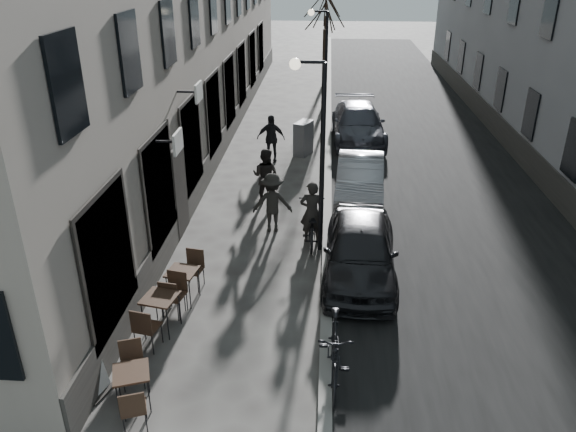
# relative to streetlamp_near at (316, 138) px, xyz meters

# --- Properties ---
(ground) EXTENTS (120.00, 120.00, 0.00)m
(ground) POSITION_rel_streetlamp_near_xyz_m (0.17, -6.00, -3.16)
(ground) COLOR #3E3A38
(ground) RESTS_ON ground
(road) EXTENTS (7.30, 60.00, 0.00)m
(road) POSITION_rel_streetlamp_near_xyz_m (4.02, 10.00, -3.16)
(road) COLOR black
(road) RESTS_ON ground
(kerb) EXTENTS (0.25, 60.00, 0.12)m
(kerb) POSITION_rel_streetlamp_near_xyz_m (0.37, 10.00, -3.10)
(kerb) COLOR gray
(kerb) RESTS_ON ground
(streetlamp_near) EXTENTS (0.90, 0.28, 5.09)m
(streetlamp_near) POSITION_rel_streetlamp_near_xyz_m (0.00, 0.00, 0.00)
(streetlamp_near) COLOR black
(streetlamp_near) RESTS_ON ground
(streetlamp_far) EXTENTS (0.90, 0.28, 5.09)m
(streetlamp_far) POSITION_rel_streetlamp_near_xyz_m (0.00, 12.00, 0.00)
(streetlamp_far) COLOR black
(streetlamp_far) RESTS_ON ground
(tree_near) EXTENTS (2.40, 2.40, 5.70)m
(tree_near) POSITION_rel_streetlamp_near_xyz_m (0.07, 15.00, 1.50)
(tree_near) COLOR black
(tree_near) RESTS_ON ground
(tree_far) EXTENTS (2.40, 2.40, 5.70)m
(tree_far) POSITION_rel_streetlamp_near_xyz_m (0.07, 21.00, 1.50)
(tree_far) COLOR black
(tree_far) RESTS_ON ground
(bistro_set_a) EXTENTS (0.90, 1.57, 0.90)m
(bistro_set_a) POSITION_rel_streetlamp_near_xyz_m (-3.02, -6.03, -2.70)
(bistro_set_a) COLOR black
(bistro_set_a) RESTS_ON ground
(bistro_set_b) EXTENTS (0.81, 1.73, 0.99)m
(bistro_set_b) POSITION_rel_streetlamp_near_xyz_m (-3.12, -3.82, -2.65)
(bistro_set_b) COLOR black
(bistro_set_b) RESTS_ON ground
(bistro_set_c) EXTENTS (0.75, 1.65, 0.95)m
(bistro_set_c) POSITION_rel_streetlamp_near_xyz_m (-2.93, -2.69, -2.67)
(bistro_set_c) COLOR black
(bistro_set_c) RESTS_ON ground
(sign_board) EXTENTS (0.51, 0.66, 1.03)m
(sign_board) POSITION_rel_streetlamp_near_xyz_m (-3.84, -5.80, -2.74)
(sign_board) COLOR black
(sign_board) RESTS_ON ground
(utility_cabinet) EXTENTS (0.79, 1.00, 1.32)m
(utility_cabinet) POSITION_rel_streetlamp_near_xyz_m (-0.63, 7.82, -2.50)
(utility_cabinet) COLOR slate
(utility_cabinet) RESTS_ON ground
(bicycle) EXTENTS (0.79, 2.10, 1.09)m
(bicycle) POSITION_rel_streetlamp_near_xyz_m (-0.08, 0.45, -2.61)
(bicycle) COLOR black
(bicycle) RESTS_ON ground
(cyclist_rider) EXTENTS (0.66, 0.45, 1.79)m
(cyclist_rider) POSITION_rel_streetlamp_near_xyz_m (-0.08, 0.45, -2.27)
(cyclist_rider) COLOR black
(cyclist_rider) RESTS_ON ground
(pedestrian_near) EXTENTS (1.04, 0.91, 1.80)m
(pedestrian_near) POSITION_rel_streetlamp_near_xyz_m (-1.62, 3.06, -2.26)
(pedestrian_near) COLOR black
(pedestrian_near) RESTS_ON ground
(pedestrian_mid) EXTENTS (1.18, 0.74, 1.75)m
(pedestrian_mid) POSITION_rel_streetlamp_near_xyz_m (-1.21, 1.06, -2.29)
(pedestrian_mid) COLOR black
(pedestrian_mid) RESTS_ON ground
(pedestrian_far) EXTENTS (1.08, 0.48, 1.81)m
(pedestrian_far) POSITION_rel_streetlamp_near_xyz_m (-1.83, 6.95, -2.26)
(pedestrian_far) COLOR black
(pedestrian_far) RESTS_ON ground
(car_near) EXTENTS (1.98, 4.47, 1.50)m
(car_near) POSITION_rel_streetlamp_near_xyz_m (1.17, -1.30, -2.41)
(car_near) COLOR black
(car_near) RESTS_ON ground
(car_mid) EXTENTS (1.74, 4.29, 1.38)m
(car_mid) POSITION_rel_streetlamp_near_xyz_m (1.39, 3.49, -2.47)
(car_mid) COLOR #9A9CA3
(car_mid) RESTS_ON ground
(car_far) EXTENTS (2.28, 5.22, 1.49)m
(car_far) POSITION_rel_streetlamp_near_xyz_m (1.60, 9.72, -2.41)
(car_far) COLOR #3F414B
(car_far) RESTS_ON ground
(moped) EXTENTS (0.62, 2.18, 1.31)m
(moped) POSITION_rel_streetlamp_near_xyz_m (0.52, -5.09, -2.51)
(moped) COLOR black
(moped) RESTS_ON ground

